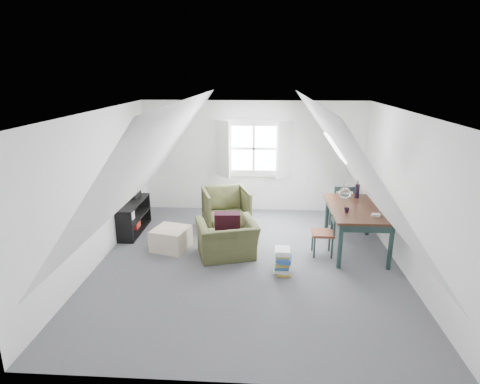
# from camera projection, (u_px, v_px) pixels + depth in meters

# --- Properties ---
(floor) EXTENTS (5.50, 5.50, 0.00)m
(floor) POSITION_uv_depth(u_px,v_px,m) (248.00, 262.00, 6.78)
(floor) COLOR #525258
(floor) RESTS_ON ground
(ceiling) EXTENTS (5.50, 5.50, 0.00)m
(ceiling) POSITION_uv_depth(u_px,v_px,m) (249.00, 113.00, 6.06)
(ceiling) COLOR white
(ceiling) RESTS_ON wall_back
(wall_back) EXTENTS (5.00, 0.00, 5.00)m
(wall_back) POSITION_uv_depth(u_px,v_px,m) (254.00, 157.00, 9.05)
(wall_back) COLOR white
(wall_back) RESTS_ON ground
(wall_front) EXTENTS (5.00, 0.00, 5.00)m
(wall_front) POSITION_uv_depth(u_px,v_px,m) (237.00, 275.00, 3.79)
(wall_front) COLOR white
(wall_front) RESTS_ON ground
(wall_left) EXTENTS (0.00, 5.50, 5.50)m
(wall_left) POSITION_uv_depth(u_px,v_px,m) (96.00, 189.00, 6.57)
(wall_left) COLOR white
(wall_left) RESTS_ON ground
(wall_right) EXTENTS (0.00, 5.50, 5.50)m
(wall_right) POSITION_uv_depth(u_px,v_px,m) (408.00, 195.00, 6.27)
(wall_right) COLOR white
(wall_right) RESTS_ON ground
(slope_left) EXTENTS (3.19, 5.50, 4.48)m
(slope_left) POSITION_uv_depth(u_px,v_px,m) (151.00, 158.00, 6.36)
(slope_left) COLOR white
(slope_left) RESTS_ON wall_left
(slope_right) EXTENTS (3.19, 5.50, 4.48)m
(slope_right) POSITION_uv_depth(u_px,v_px,m) (349.00, 161.00, 6.18)
(slope_right) COLOR white
(slope_right) RESTS_ON wall_right
(dormer_window) EXTENTS (1.71, 0.35, 1.30)m
(dormer_window) POSITION_uv_depth(u_px,v_px,m) (254.00, 149.00, 8.92)
(dormer_window) COLOR white
(dormer_window) RESTS_ON wall_back
(skylight) EXTENTS (0.35, 0.75, 0.47)m
(skylight) POSITION_uv_depth(u_px,v_px,m) (335.00, 148.00, 7.43)
(skylight) COLOR white
(skylight) RESTS_ON slope_right
(armchair_near) EXTENTS (1.19, 1.10, 0.64)m
(armchair_near) POSITION_uv_depth(u_px,v_px,m) (227.00, 256.00, 7.02)
(armchair_near) COLOR #434626
(armchair_near) RESTS_ON floor
(armchair_far) EXTENTS (1.11, 1.12, 0.82)m
(armchair_far) POSITION_uv_depth(u_px,v_px,m) (226.00, 227.00, 8.33)
(armchair_far) COLOR #434626
(armchair_far) RESTS_ON floor
(throw_pillow) EXTENTS (0.46, 0.29, 0.46)m
(throw_pillow) POSITION_uv_depth(u_px,v_px,m) (228.00, 223.00, 7.00)
(throw_pillow) COLOR #360E1E
(throw_pillow) RESTS_ON armchair_near
(ottoman) EXTENTS (0.72, 0.72, 0.39)m
(ottoman) POSITION_uv_depth(u_px,v_px,m) (171.00, 239.00, 7.25)
(ottoman) COLOR #C5AF98
(ottoman) RESTS_ON floor
(dining_table) EXTENTS (0.98, 1.63, 0.81)m
(dining_table) POSITION_uv_depth(u_px,v_px,m) (357.00, 213.00, 7.06)
(dining_table) COLOR #32180D
(dining_table) RESTS_ON floor
(demijohn) EXTENTS (0.22, 0.22, 0.31)m
(demijohn) POSITION_uv_depth(u_px,v_px,m) (345.00, 193.00, 7.43)
(demijohn) COLOR silver
(demijohn) RESTS_ON dining_table
(vase_twigs) EXTENTS (0.08, 0.09, 0.66)m
(vase_twigs) POSITION_uv_depth(u_px,v_px,m) (357.00, 190.00, 7.51)
(vase_twigs) COLOR black
(vase_twigs) RESTS_ON dining_table
(cup) EXTENTS (0.12, 0.12, 0.08)m
(cup) POSITION_uv_depth(u_px,v_px,m) (346.00, 213.00, 6.76)
(cup) COLOR black
(cup) RESTS_ON dining_table
(paper_box) EXTENTS (0.14, 0.10, 0.04)m
(paper_box) POSITION_uv_depth(u_px,v_px,m) (376.00, 215.00, 6.58)
(paper_box) COLOR white
(paper_box) RESTS_ON dining_table
(dining_chair_far) EXTENTS (0.45, 0.45, 0.95)m
(dining_chair_far) POSITION_uv_depth(u_px,v_px,m) (342.00, 206.00, 8.08)
(dining_chair_far) COLOR #612D1B
(dining_chair_far) RESTS_ON floor
(dining_chair_near) EXTENTS (0.37, 0.37, 0.79)m
(dining_chair_near) POSITION_uv_depth(u_px,v_px,m) (325.00, 233.00, 6.96)
(dining_chair_near) COLOR #612D1B
(dining_chair_near) RESTS_ON floor
(media_shelf) EXTENTS (0.41, 1.23, 0.63)m
(media_shelf) POSITION_uv_depth(u_px,v_px,m) (131.00, 219.00, 7.98)
(media_shelf) COLOR black
(media_shelf) RESTS_ON floor
(electronics_box) EXTENTS (0.22, 0.28, 0.20)m
(electronics_box) POSITION_uv_depth(u_px,v_px,m) (134.00, 194.00, 8.14)
(electronics_box) COLOR black
(electronics_box) RESTS_ON media_shelf
(magazine_stack) EXTENTS (0.31, 0.37, 0.41)m
(magazine_stack) POSITION_uv_depth(u_px,v_px,m) (283.00, 261.00, 6.36)
(magazine_stack) COLOR #B29933
(magazine_stack) RESTS_ON floor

